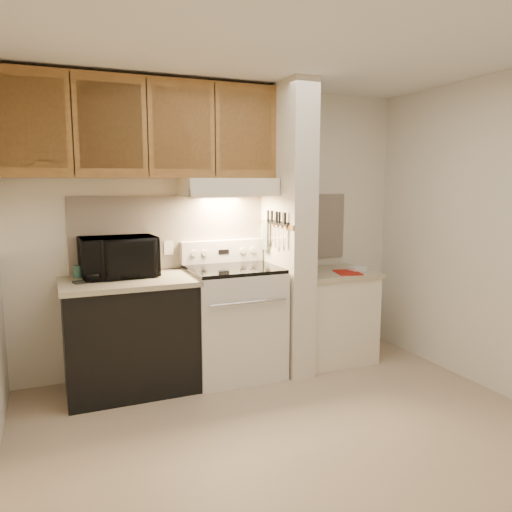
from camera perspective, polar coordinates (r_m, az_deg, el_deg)
floor at (r=3.55m, az=4.32°, el=-19.58°), size 3.60×3.60×0.00m
ceiling at (r=3.24m, az=4.85°, el=23.28°), size 3.60×3.60×0.00m
wall_back at (r=4.54m, az=-4.15°, el=3.15°), size 3.60×2.50×0.02m
wall_right at (r=4.29m, az=26.46°, el=1.98°), size 0.02×3.00×2.50m
backsplash at (r=4.53m, az=-4.10°, el=2.95°), size 2.60×0.02×0.63m
range_body at (r=4.37m, az=-2.58°, el=-7.62°), size 0.76×0.65×0.92m
oven_window at (r=4.07m, az=-1.03°, el=-8.22°), size 0.50×0.01×0.30m
oven_handle at (r=3.98m, az=-0.83°, el=-5.33°), size 0.65×0.02×0.02m
cooktop at (r=4.26m, az=-2.62°, el=-1.46°), size 0.74×0.64×0.03m
range_backguard at (r=4.51m, az=-3.88°, el=0.56°), size 0.76×0.08×0.20m
range_display at (r=4.47m, az=-3.71°, el=0.49°), size 0.10×0.01×0.04m
range_knob_left_outer at (r=4.38m, az=-7.15°, el=0.28°), size 0.05×0.02×0.05m
range_knob_left_inner at (r=4.41m, az=-5.90°, el=0.36°), size 0.05×0.02×0.05m
range_knob_right_inner at (r=4.53m, az=-1.54°, el=0.61°), size 0.05×0.02×0.05m
range_knob_right_outer at (r=4.56m, az=-0.37°, el=0.67°), size 0.05×0.02×0.05m
dishwasher_front at (r=4.18m, az=-14.18°, el=-8.99°), size 1.00×0.63×0.87m
left_countertop at (r=4.06m, az=-14.41°, el=-2.85°), size 1.04×0.67×0.04m
spoon_rest at (r=4.03m, az=-18.47°, el=-2.71°), size 0.26×0.14×0.02m
teal_jar at (r=4.24m, az=-19.57°, el=-1.69°), size 0.11×0.11×0.10m
outlet at (r=4.40m, az=-9.95°, el=0.92°), size 0.08×0.01×0.12m
microwave at (r=4.16m, az=-15.46°, el=-0.08°), size 0.61×0.44×0.32m
partition_pillar at (r=4.41m, az=3.61°, el=3.00°), size 0.22×0.70×2.50m
pillar_trim at (r=4.36m, az=2.25°, el=3.61°), size 0.01×0.70×0.04m
knife_strip at (r=4.31m, az=2.46°, el=3.82°), size 0.02×0.42×0.04m
knife_blade_a at (r=4.16m, az=3.32°, el=2.25°), size 0.01×0.03×0.16m
knife_handle_a at (r=4.14m, az=3.34°, el=4.32°), size 0.02×0.02×0.10m
knife_blade_b at (r=4.23m, az=2.81°, el=2.24°), size 0.01×0.04×0.18m
knife_handle_b at (r=4.24m, az=2.71°, el=4.41°), size 0.02×0.02×0.10m
knife_blade_c at (r=4.31m, az=2.32°, el=2.22°), size 0.01×0.04×0.20m
knife_handle_c at (r=4.29m, az=2.39°, el=4.46°), size 0.02×0.02×0.10m
knife_blade_d at (r=4.38m, az=1.89°, el=2.58°), size 0.01×0.04×0.16m
knife_handle_d at (r=4.38m, az=1.84°, el=4.55°), size 0.02×0.02×0.10m
knife_blade_e at (r=4.45m, az=1.49°, el=2.54°), size 0.01×0.04×0.18m
knife_handle_e at (r=4.45m, az=1.39°, el=4.62°), size 0.02×0.02×0.10m
oven_mitt at (r=4.52m, az=1.14°, el=2.37°), size 0.03×0.11×0.26m
right_cab_base at (r=4.78m, az=8.50°, el=-6.94°), size 0.70×0.60×0.81m
right_countertop at (r=4.69m, az=8.61°, el=-1.93°), size 0.74×0.64×0.04m
red_folder at (r=4.60m, az=10.43°, el=-1.86°), size 0.27×0.32×0.01m
white_box at (r=4.72m, az=11.53°, el=-1.45°), size 0.16×0.12×0.04m
range_hood at (r=4.31m, az=-3.26°, el=7.87°), size 0.78×0.44×0.15m
hood_lip at (r=4.12m, az=-2.27°, el=7.22°), size 0.78×0.04×0.06m
upper_cabinets at (r=4.20m, az=-12.72°, el=13.95°), size 2.18×0.33×0.77m
cab_door_a at (r=3.97m, az=-24.32°, el=13.75°), size 0.46×0.01×0.63m
cab_gap_a at (r=3.98m, az=-20.28°, el=13.96°), size 0.01×0.01×0.73m
cab_door_b at (r=4.00m, az=-16.26°, el=14.11°), size 0.46×0.01×0.63m
cab_gap_b at (r=4.04m, az=-12.30°, el=14.19°), size 0.01×0.01×0.73m
cab_door_c at (r=4.10m, az=-8.44°, el=14.20°), size 0.46×0.01×0.63m
cab_gap_c at (r=4.18m, az=-4.70°, el=14.16°), size 0.01×0.01×0.73m
cab_door_d at (r=4.27m, az=-1.12°, el=14.06°), size 0.46×0.01×0.63m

